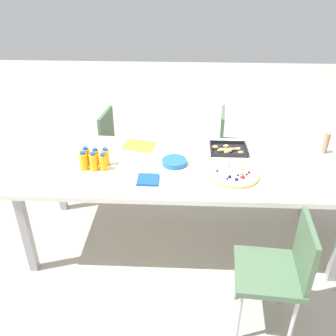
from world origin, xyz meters
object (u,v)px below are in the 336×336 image
(juice_bottle_2, at_px, (103,162))
(juice_bottle_5, at_px, (106,157))
(chair_far_right, at_px, (233,143))
(juice_bottle_4, at_px, (96,157))
(chair_far_left, at_px, (119,144))
(paper_folder, at_px, (139,146))
(party_table, at_px, (183,171))
(snack_tray, at_px, (228,150))
(chair_near_right, at_px, (281,267))
(juice_bottle_0, at_px, (84,161))
(juice_bottle_1, at_px, (94,162))
(juice_bottle_3, at_px, (86,156))
(cardboard_tube, at_px, (326,143))
(napkin_stack, at_px, (148,180))
(fruit_pizza, at_px, (234,174))
(plate_stack, at_px, (175,162))

(juice_bottle_2, bearing_deg, juice_bottle_5, 84.25)
(chair_far_right, xyz_separation_m, juice_bottle_4, (-1.15, -0.90, 0.31))
(chair_far_left, xyz_separation_m, juice_bottle_4, (-0.02, -0.83, 0.31))
(juice_bottle_2, bearing_deg, paper_folder, 61.23)
(party_table, distance_m, snack_tray, 0.44)
(chair_near_right, xyz_separation_m, juice_bottle_5, (-1.18, 0.76, 0.31))
(juice_bottle_0, distance_m, paper_folder, 0.54)
(juice_bottle_1, xyz_separation_m, juice_bottle_2, (0.07, 0.01, -0.00))
(juice_bottle_3, distance_m, snack_tray, 1.13)
(juice_bottle_2, height_order, cardboard_tube, cardboard_tube)
(juice_bottle_3, height_order, napkin_stack, juice_bottle_3)
(chair_far_right, distance_m, chair_near_right, 1.67)
(juice_bottle_5, bearing_deg, snack_tray, 15.82)
(juice_bottle_2, distance_m, napkin_stack, 0.37)
(juice_bottle_4, bearing_deg, juice_bottle_2, -46.80)
(juice_bottle_4, xyz_separation_m, juice_bottle_5, (0.08, -0.00, 0.00))
(party_table, relative_size, paper_folder, 9.36)
(party_table, relative_size, juice_bottle_3, 16.68)
(juice_bottle_0, height_order, juice_bottle_5, juice_bottle_0)
(chair_far_right, height_order, juice_bottle_1, juice_bottle_1)
(chair_near_right, height_order, juice_bottle_1, juice_bottle_1)
(juice_bottle_2, relative_size, fruit_pizza, 0.37)
(party_table, bearing_deg, chair_far_left, 128.50)
(chair_far_right, height_order, paper_folder, chair_far_right)
(snack_tray, bearing_deg, juice_bottle_5, -164.18)
(chair_near_right, bearing_deg, snack_tray, 17.49)
(juice_bottle_0, relative_size, juice_bottle_2, 1.09)
(chair_far_left, bearing_deg, snack_tray, 67.69)
(juice_bottle_5, bearing_deg, juice_bottle_0, -154.96)
(juice_bottle_3, bearing_deg, juice_bottle_2, -26.91)
(juice_bottle_5, bearing_deg, napkin_stack, -31.94)
(plate_stack, distance_m, cardboard_tube, 1.23)
(snack_tray, distance_m, paper_folder, 0.74)
(juice_bottle_3, relative_size, napkin_stack, 0.97)
(chair_near_right, relative_size, juice_bottle_4, 6.16)
(chair_far_right, distance_m, juice_bottle_1, 1.54)
(juice_bottle_3, distance_m, napkin_stack, 0.53)
(party_table, bearing_deg, juice_bottle_2, -169.92)
(chair_far_left, height_order, snack_tray, chair_far_left)
(snack_tray, bearing_deg, plate_stack, -151.19)
(chair_far_right, distance_m, plate_stack, 1.07)
(juice_bottle_2, bearing_deg, juice_bottle_1, -174.47)
(chair_near_right, bearing_deg, plate_stack, 44.59)
(chair_far_left, bearing_deg, juice_bottle_1, 5.89)
(juice_bottle_2, bearing_deg, juice_bottle_0, -179.91)
(plate_stack, distance_m, napkin_stack, 0.30)
(juice_bottle_1, relative_size, juice_bottle_4, 1.06)
(chair_far_right, relative_size, juice_bottle_0, 5.71)
(chair_far_left, relative_size, chair_far_right, 1.00)
(juice_bottle_0, bearing_deg, juice_bottle_3, 88.17)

